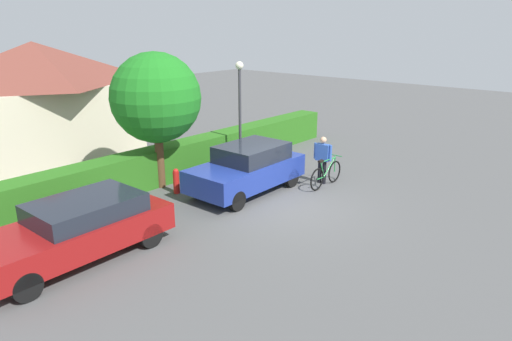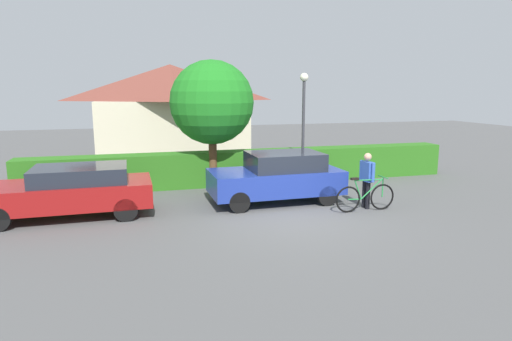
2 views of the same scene
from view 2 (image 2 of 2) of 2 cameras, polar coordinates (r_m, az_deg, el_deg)
ground_plane at (r=11.69m, az=4.73°, el=-6.16°), size 60.00×60.00×0.00m
hedge_row at (r=15.76m, az=-0.96°, el=0.48°), size 15.48×0.90×1.20m
house_distant at (r=20.86m, az=-11.03°, el=7.46°), size 6.93×4.39×4.50m
parked_car_near at (r=12.56m, az=-23.17°, el=-2.37°), size 4.37×1.89×1.36m
parked_car_far at (r=13.09m, az=2.86°, el=-0.79°), size 3.94×1.86×1.51m
bicycle at (r=12.54m, az=14.14°, el=-3.37°), size 1.81×0.50×0.97m
person_rider at (r=12.75m, az=14.33°, el=-0.75°), size 0.24×0.65×1.60m
street_lamp at (r=14.90m, az=6.24°, el=7.40°), size 0.28×0.28×3.90m
tree_kerbside at (r=14.83m, az=-5.81°, el=8.82°), size 2.82×2.82×4.34m
fire_hydrant at (r=14.29m, az=-5.27°, el=-1.37°), size 0.20×0.20×0.81m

